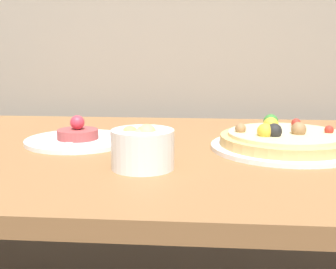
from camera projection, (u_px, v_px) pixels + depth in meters
dining_table at (143, 188)px, 1.08m from camera, size 1.47×0.87×0.79m
pizza_plate at (285, 141)px, 1.04m from camera, size 0.33×0.33×0.07m
tartare_plate at (78, 138)px, 1.11m from camera, size 0.25×0.25×0.07m
small_bowl at (143, 148)px, 0.88m from camera, size 0.12×0.12×0.09m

